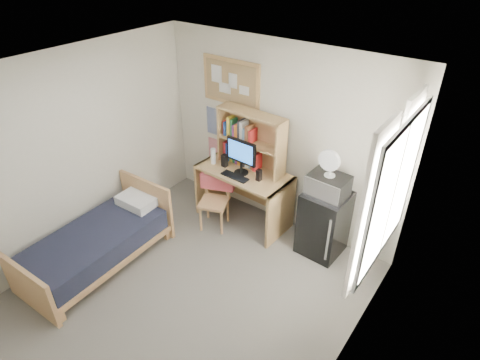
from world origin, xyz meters
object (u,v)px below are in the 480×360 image
Objects in this scene: speaker_left at (225,161)px; mini_fridge at (324,223)px; desk at (244,196)px; desk_fan at (331,164)px; bed at (97,248)px; monitor at (241,157)px; bulletin_board at (231,82)px; speaker_right at (259,175)px; desk_chair at (214,202)px; microwave at (328,185)px.

mini_fridge is at bearing 6.72° from speaker_left.
desk is 1.54m from desk_fan.
bed is 3.11m from desk_fan.
mini_fridge is 1.61m from speaker_left.
monitor is 0.34m from speaker_left.
desk_fan is at bearing -9.70° from bulletin_board.
bulletin_board is 0.53× the size of bed.
bed is at bearing -115.56° from monitor.
speaker_left reaches higher than speaker_right.
desk_fan reaches higher than bed.
desk_chair is 1.66m from microwave.
bulletin_board reaches higher than desk_fan.
desk is 2.10m from bed.
desk_chair is 1.65m from bed.
desk_chair is 0.79m from speaker_right.
desk_chair is at bearing -160.54° from mini_fridge.
desk_chair is (0.22, -0.72, -1.50)m from bulletin_board.
desk_chair is 0.47× the size of bed.
mini_fridge is 1.82× the size of monitor.
speaker_left is (0.16, -0.38, -1.00)m from bulletin_board.
desk_fan reaches higher than desk.
speaker_right reaches higher than mini_fridge.
speaker_left reaches higher than mini_fridge.
speaker_left reaches higher than desk.
mini_fridge is 2.93m from bed.
bed is at bearing -102.82° from bulletin_board.
microwave is at bearing -90.00° from mini_fridge.
speaker_left reaches higher than bed.
microwave is 1.43× the size of desk_fan.
desk is 1.47× the size of mini_fridge.
desk_chair is at bearing 62.13° from bed.
monitor is at bearing -171.62° from mini_fridge.
bed is at bearing -136.17° from mini_fridge.
desk_fan is at bearing -5.01° from desk_chair.
bulletin_board reaches higher than mini_fridge.
speaker_right is at bearing 52.88° from bed.
mini_fridge is 0.89m from desk_fan.
monitor reaches higher than mini_fridge.
monitor is (0.24, 0.32, 0.66)m from desk_chair.
bulletin_board is 2.26m from mini_fridge.
desk_chair is 1.68× the size of monitor.
bulletin_board reaches higher than bed.
microwave is (0.94, 0.12, 0.13)m from speaker_right.
bulletin_board is 5.87× the size of speaker_right.
mini_fridge is 5.65× the size of speaker_right.
microwave is at bearing 0.00° from desk_fan.
bulletin_board reaches higher than desk.
microwave is (1.53, 0.09, 0.12)m from speaker_left.
desk is 0.75× the size of bed.
speaker_left is 1.59m from desk_fan.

